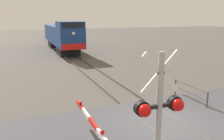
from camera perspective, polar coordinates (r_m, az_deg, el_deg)
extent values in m
plane|color=#514C47|center=(10.47, 11.97, -12.97)|extent=(160.00, 160.00, 0.00)
cube|color=#59544C|center=(10.08, 8.51, -13.41)|extent=(0.08, 80.00, 0.15)
cube|color=#59544C|center=(10.83, 15.22, -11.81)|extent=(0.08, 80.00, 0.15)
cube|color=#47474C|center=(10.44, 11.99, -12.62)|extent=(36.00, 4.98, 0.14)
cube|color=black|center=(28.37, -10.85, 4.73)|extent=(2.34, 3.20, 1.05)
cube|color=black|center=(36.31, -13.41, 6.41)|extent=(2.34, 3.20, 1.05)
cube|color=navy|center=(32.17, -12.43, 8.60)|extent=(2.75, 14.76, 2.27)
cube|color=navy|center=(26.47, -10.42, 10.99)|extent=(2.70, 3.30, 0.69)
cube|color=black|center=(24.82, -9.61, 10.90)|extent=(2.34, 0.06, 0.55)
cube|color=red|center=(25.00, -9.40, 5.70)|extent=(2.61, 0.08, 0.64)
sphere|color=#F2EACC|center=(24.85, -9.52, 8.92)|extent=(0.36, 0.36, 0.36)
cylinder|color=#ADADB2|center=(5.49, 11.25, -15.78)|extent=(0.14, 0.14, 3.85)
cube|color=white|center=(4.96, 12.01, -0.65)|extent=(0.95, 0.04, 0.95)
cube|color=white|center=(4.96, 12.01, -0.65)|extent=(0.95, 0.04, 0.95)
cube|color=black|center=(5.18, 11.61, -8.73)|extent=(1.04, 0.08, 0.08)
sphere|color=red|center=(4.90, 8.10, -9.92)|extent=(0.28, 0.28, 0.28)
sphere|color=red|center=(5.34, 16.01, -8.31)|extent=(0.28, 0.28, 0.28)
cylinder|color=black|center=(4.99, 7.40, -9.44)|extent=(0.34, 0.14, 0.34)
cylinder|color=black|center=(5.43, 15.23, -7.90)|extent=(0.34, 0.14, 0.34)
cube|color=white|center=(7.21, -2.35, -16.24)|extent=(0.10, 0.91, 0.14)
cube|color=red|center=(7.98, -4.62, -13.22)|extent=(0.10, 0.91, 0.14)
cube|color=white|center=(8.77, -6.45, -10.73)|extent=(0.10, 0.91, 0.14)
cube|color=red|center=(9.59, -7.94, -8.65)|extent=(0.10, 0.91, 0.14)
sphere|color=red|center=(7.17, -2.44, -15.16)|extent=(0.14, 0.14, 0.14)
sphere|color=red|center=(9.44, -7.80, -8.09)|extent=(0.14, 0.14, 0.14)
cylinder|color=#4C4742|center=(12.40, 22.53, -7.12)|extent=(0.08, 0.08, 0.95)
cylinder|color=#4C4742|center=(14.20, 15.43, -4.06)|extent=(0.08, 0.08, 0.95)
cylinder|color=#4C4742|center=(13.14, 18.87, -3.70)|extent=(0.06, 2.53, 0.06)
cylinder|color=#4C4742|center=(13.26, 18.75, -5.31)|extent=(0.06, 2.53, 0.06)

